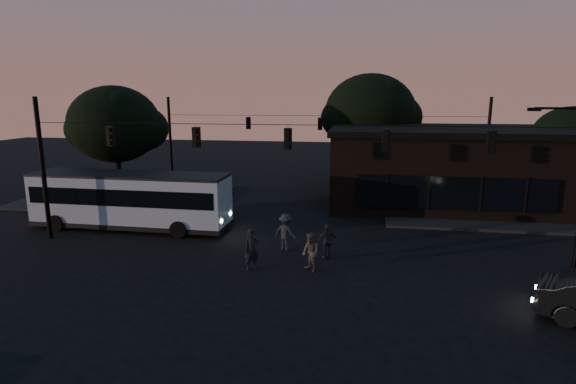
% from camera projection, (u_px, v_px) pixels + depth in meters
% --- Properties ---
extents(ground, '(120.00, 120.00, 0.00)m').
position_uv_depth(ground, '(272.00, 284.00, 18.29)').
color(ground, black).
rests_on(ground, ground).
extents(sidewalk_far_right, '(14.00, 10.00, 0.15)m').
position_uv_depth(sidewalk_far_right, '(490.00, 210.00, 29.87)').
color(sidewalk_far_right, black).
rests_on(sidewalk_far_right, ground).
extents(sidewalk_far_left, '(14.00, 10.00, 0.15)m').
position_uv_depth(sidewalk_far_left, '(128.00, 197.00, 34.02)').
color(sidewalk_far_left, black).
rests_on(sidewalk_far_left, ground).
extents(building, '(15.40, 10.41, 5.40)m').
position_uv_depth(building, '(441.00, 166.00, 31.71)').
color(building, black).
rests_on(building, ground).
extents(tree_behind, '(7.60, 7.60, 9.43)m').
position_uv_depth(tree_behind, '(370.00, 113.00, 37.61)').
color(tree_behind, black).
rests_on(tree_behind, ground).
extents(tree_right, '(5.20, 5.20, 6.86)m').
position_uv_depth(tree_right, '(570.00, 138.00, 31.83)').
color(tree_right, black).
rests_on(tree_right, ground).
extents(tree_left, '(6.40, 6.40, 8.30)m').
position_uv_depth(tree_left, '(115.00, 124.00, 31.92)').
color(tree_left, black).
rests_on(tree_left, ground).
extents(signal_rig_near, '(26.24, 0.30, 7.50)m').
position_uv_depth(signal_rig_near, '(288.00, 162.00, 21.23)').
color(signal_rig_near, black).
rests_on(signal_rig_near, ground).
extents(signal_rig_far, '(26.24, 0.30, 7.50)m').
position_uv_depth(signal_rig_far, '(320.00, 138.00, 36.72)').
color(signal_rig_far, black).
rests_on(signal_rig_far, ground).
extents(bus, '(11.50, 2.94, 3.23)m').
position_uv_depth(bus, '(130.00, 198.00, 25.74)').
color(bus, '#9EB2CA').
rests_on(bus, ground).
extents(pedestrian_a, '(0.80, 0.71, 1.84)m').
position_uv_depth(pedestrian_a, '(252.00, 249.00, 19.66)').
color(pedestrian_a, black).
rests_on(pedestrian_a, ground).
extents(pedestrian_b, '(1.03, 1.05, 1.70)m').
position_uv_depth(pedestrian_b, '(311.00, 252.00, 19.48)').
color(pedestrian_b, '#4C4B45').
rests_on(pedestrian_b, ground).
extents(pedestrian_c, '(1.08, 0.77, 1.70)m').
position_uv_depth(pedestrian_c, '(327.00, 241.00, 21.03)').
color(pedestrian_c, '#23252B').
rests_on(pedestrian_c, ground).
extents(pedestrian_d, '(1.37, 1.07, 1.87)m').
position_uv_depth(pedestrian_d, '(286.00, 232.00, 22.10)').
color(pedestrian_d, '#21252A').
rests_on(pedestrian_d, ground).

